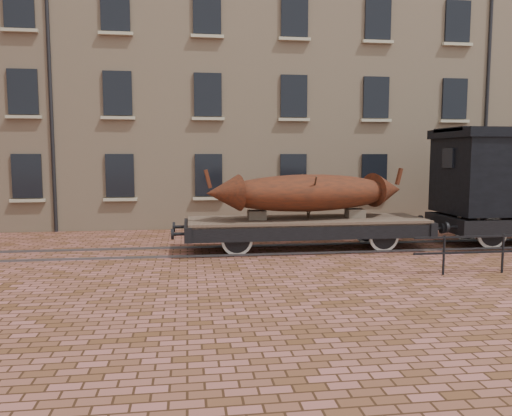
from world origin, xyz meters
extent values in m
plane|color=#56321B|center=(0.00, 0.00, 0.00)|extent=(90.00, 90.00, 0.00)
cube|color=#CFAE88|center=(3.00, 10.00, 7.00)|extent=(40.00, 10.00, 14.00)
cube|color=black|center=(-9.50, 4.96, 2.20)|extent=(1.10, 0.12, 1.70)
cube|color=tan|center=(-9.50, 4.90, 1.25)|extent=(1.30, 0.18, 0.12)
cube|color=black|center=(-6.00, 4.96, 2.20)|extent=(1.10, 0.12, 1.70)
cube|color=tan|center=(-6.00, 4.90, 1.25)|extent=(1.30, 0.18, 0.12)
cube|color=black|center=(-2.50, 4.96, 2.20)|extent=(1.10, 0.12, 1.70)
cube|color=tan|center=(-2.50, 4.90, 1.25)|extent=(1.30, 0.18, 0.12)
cube|color=black|center=(1.00, 4.96, 2.20)|extent=(1.10, 0.12, 1.70)
cube|color=tan|center=(1.00, 4.90, 1.25)|extent=(1.30, 0.18, 0.12)
cube|color=black|center=(4.50, 4.96, 2.20)|extent=(1.10, 0.12, 1.70)
cube|color=tan|center=(4.50, 4.90, 1.25)|extent=(1.30, 0.18, 0.12)
cube|color=black|center=(8.00, 4.96, 2.20)|extent=(1.10, 0.12, 1.70)
cube|color=tan|center=(8.00, 4.90, 1.25)|extent=(1.30, 0.18, 0.12)
cube|color=black|center=(-9.50, 4.96, 5.40)|extent=(1.10, 0.12, 1.70)
cube|color=tan|center=(-9.50, 4.90, 4.45)|extent=(1.30, 0.18, 0.12)
cube|color=black|center=(-6.00, 4.96, 5.40)|extent=(1.10, 0.12, 1.70)
cube|color=tan|center=(-6.00, 4.90, 4.45)|extent=(1.30, 0.18, 0.12)
cube|color=black|center=(-2.50, 4.96, 5.40)|extent=(1.10, 0.12, 1.70)
cube|color=tan|center=(-2.50, 4.90, 4.45)|extent=(1.30, 0.18, 0.12)
cube|color=black|center=(1.00, 4.96, 5.40)|extent=(1.10, 0.12, 1.70)
cube|color=tan|center=(1.00, 4.90, 4.45)|extent=(1.30, 0.18, 0.12)
cube|color=black|center=(4.50, 4.96, 5.40)|extent=(1.10, 0.12, 1.70)
cube|color=tan|center=(4.50, 4.90, 4.45)|extent=(1.30, 0.18, 0.12)
cube|color=black|center=(8.00, 4.96, 5.40)|extent=(1.10, 0.12, 1.70)
cube|color=tan|center=(8.00, 4.90, 4.45)|extent=(1.30, 0.18, 0.12)
cube|color=black|center=(-9.50, 4.96, 8.60)|extent=(1.10, 0.12, 1.70)
cube|color=tan|center=(-9.50, 4.90, 7.65)|extent=(1.30, 0.18, 0.12)
cube|color=black|center=(-6.00, 4.96, 8.60)|extent=(1.10, 0.12, 1.70)
cube|color=tan|center=(-6.00, 4.90, 7.65)|extent=(1.30, 0.18, 0.12)
cube|color=black|center=(-2.50, 4.96, 8.60)|extent=(1.10, 0.12, 1.70)
cube|color=tan|center=(-2.50, 4.90, 7.65)|extent=(1.30, 0.18, 0.12)
cube|color=black|center=(1.00, 4.96, 8.60)|extent=(1.10, 0.12, 1.70)
cube|color=tan|center=(1.00, 4.90, 7.65)|extent=(1.30, 0.18, 0.12)
cube|color=black|center=(4.50, 4.96, 8.60)|extent=(1.10, 0.12, 1.70)
cube|color=tan|center=(4.50, 4.90, 7.65)|extent=(1.30, 0.18, 0.12)
cube|color=black|center=(8.00, 4.96, 8.60)|extent=(1.10, 0.12, 1.70)
cube|color=tan|center=(8.00, 4.90, 7.65)|extent=(1.30, 0.18, 0.12)
cylinder|color=black|center=(-8.50, 4.95, 7.00)|extent=(0.14, 0.14, 14.00)
cylinder|color=black|center=(9.50, 4.95, 7.00)|extent=(0.14, 0.14, 14.00)
cube|color=#59595E|center=(0.00, -0.72, 0.03)|extent=(30.00, 0.08, 0.06)
cube|color=#59595E|center=(0.00, 0.72, 0.03)|extent=(30.00, 0.08, 0.06)
cylinder|color=black|center=(3.00, -3.80, 0.50)|extent=(0.06, 0.06, 1.00)
cylinder|color=black|center=(4.60, -3.80, 0.50)|extent=(0.06, 0.06, 1.00)
cube|color=brown|center=(0.39, 0.00, 0.94)|extent=(7.48, 2.19, 0.12)
cube|color=black|center=(0.39, -1.02, 0.70)|extent=(7.48, 0.16, 0.45)
cube|color=black|center=(0.39, 1.02, 0.70)|extent=(7.48, 0.16, 0.45)
cube|color=black|center=(-3.35, 0.00, 0.70)|extent=(0.22, 2.29, 0.45)
cylinder|color=black|center=(-3.63, -0.75, 0.70)|extent=(0.35, 0.10, 0.10)
cylinder|color=black|center=(-3.80, -0.75, 0.70)|extent=(0.08, 0.32, 0.32)
cylinder|color=black|center=(-3.63, 0.75, 0.70)|extent=(0.35, 0.10, 0.10)
cylinder|color=black|center=(-3.80, 0.75, 0.70)|extent=(0.08, 0.32, 0.32)
cube|color=black|center=(4.13, 0.00, 0.70)|extent=(0.22, 2.29, 0.45)
cylinder|color=black|center=(4.41, -0.75, 0.70)|extent=(0.35, 0.10, 0.10)
cylinder|color=black|center=(4.57, -0.75, 0.70)|extent=(0.08, 0.32, 0.32)
cylinder|color=black|center=(4.41, 0.75, 0.70)|extent=(0.35, 0.10, 0.10)
cylinder|color=black|center=(4.57, 0.75, 0.70)|extent=(0.08, 0.32, 0.32)
cylinder|color=black|center=(-1.91, 0.00, 0.48)|extent=(0.10, 1.89, 0.10)
cylinder|color=white|center=(-1.91, -0.72, 0.48)|extent=(0.96, 0.07, 0.96)
cylinder|color=black|center=(-1.91, -0.72, 0.48)|extent=(0.78, 0.10, 0.78)
cube|color=black|center=(-1.91, -0.84, 0.72)|extent=(0.90, 0.08, 0.10)
cylinder|color=white|center=(-1.91, 0.72, 0.48)|extent=(0.96, 0.07, 0.96)
cylinder|color=black|center=(-1.91, 0.72, 0.48)|extent=(0.78, 0.10, 0.78)
cube|color=black|center=(-1.91, 0.84, 0.72)|extent=(0.90, 0.08, 0.10)
cylinder|color=black|center=(2.68, 0.00, 0.48)|extent=(0.10, 1.89, 0.10)
cylinder|color=white|center=(2.68, -0.72, 0.48)|extent=(0.96, 0.07, 0.96)
cylinder|color=black|center=(2.68, -0.72, 0.48)|extent=(0.78, 0.10, 0.78)
cube|color=black|center=(2.68, -0.84, 0.72)|extent=(0.90, 0.08, 0.10)
cylinder|color=white|center=(2.68, 0.72, 0.48)|extent=(0.96, 0.07, 0.96)
cylinder|color=black|center=(2.68, 0.72, 0.48)|extent=(0.78, 0.10, 0.78)
cube|color=black|center=(2.68, 0.84, 0.72)|extent=(0.90, 0.08, 0.10)
cube|color=black|center=(0.39, 0.00, 0.55)|extent=(3.99, 0.06, 0.06)
cube|color=#73614D|center=(-1.21, 0.00, 1.14)|extent=(0.55, 0.50, 0.28)
cube|color=#73614D|center=(1.98, 0.00, 1.14)|extent=(0.55, 0.50, 0.28)
ellipsoid|color=#5F2310|center=(0.44, 0.00, 1.81)|extent=(6.04, 2.62, 1.17)
cone|color=#5F2310|center=(-2.30, -0.39, 1.86)|extent=(1.15, 1.24, 1.11)
cube|color=#5F2310|center=(-2.74, -0.45, 2.29)|extent=(0.25, 0.15, 0.56)
cone|color=#5F2310|center=(3.18, 0.39, 1.86)|extent=(1.15, 1.24, 1.11)
cube|color=#5F2310|center=(3.63, 0.45, 2.29)|extent=(0.25, 0.15, 0.56)
cylinder|color=#37271B|center=(0.44, -0.47, 1.68)|extent=(0.05, 1.00, 1.40)
cylinder|color=#37271B|center=(0.44, 0.47, 1.68)|extent=(0.05, 1.00, 1.40)
cube|color=black|center=(5.13, 0.00, 0.75)|extent=(0.24, 2.58, 0.48)
cylinder|color=black|center=(4.64, -0.86, 0.75)|extent=(0.09, 0.34, 0.34)
cylinder|color=black|center=(4.64, 0.86, 0.75)|extent=(0.09, 0.34, 0.34)
cylinder|color=black|center=(6.31, 0.00, 0.52)|extent=(0.11, 2.04, 0.11)
cylinder|color=white|center=(6.31, -0.72, 0.52)|extent=(1.03, 0.08, 1.03)
cylinder|color=black|center=(6.31, -0.72, 0.52)|extent=(0.85, 0.11, 0.85)
cylinder|color=white|center=(6.31, 0.72, 0.52)|extent=(1.03, 0.08, 1.03)
cylinder|color=black|center=(6.31, 0.72, 0.52)|extent=(0.85, 0.11, 0.85)
cube|color=black|center=(5.11, 0.00, 2.91)|extent=(0.09, 0.65, 0.65)
camera|label=1|loc=(-3.33, -15.34, 2.98)|focal=35.00mm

